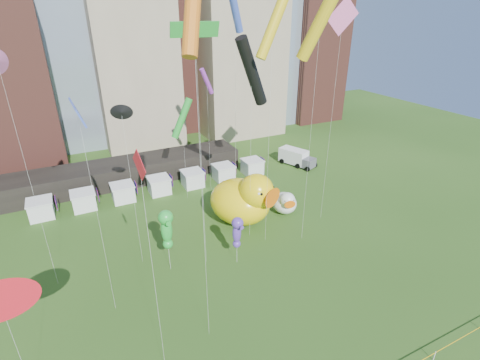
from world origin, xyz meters
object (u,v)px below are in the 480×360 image
seahorse_green (166,227)px  seahorse_purple (237,230)px  small_duck (285,202)px  box_truck (296,157)px  big_duck (243,199)px

seahorse_green → seahorse_purple: seahorse_green is taller
small_duck → box_truck: bearing=66.3°
big_duck → seahorse_green: bearing=178.9°
big_duck → seahorse_green: size_ratio=1.46×
small_duck → seahorse_purple: size_ratio=0.86×
seahorse_green → seahorse_purple: (6.48, -2.03, -1.11)m
small_duck → seahorse_purple: (-9.91, -6.40, 2.44)m
small_duck → seahorse_green: seahorse_green is taller
small_duck → box_truck: small_duck is taller
small_duck → box_truck: size_ratio=0.71×
seahorse_purple → box_truck: seahorse_purple is taller
box_truck → seahorse_purple: bearing=-158.9°
big_duck → box_truck: 20.46m
box_truck → small_duck: bearing=-151.5°
seahorse_purple → box_truck: (20.35, 19.06, -2.60)m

